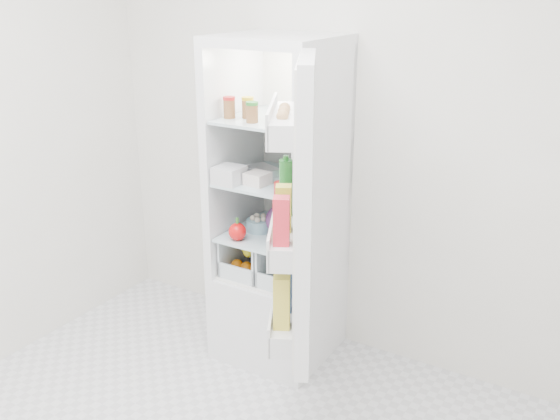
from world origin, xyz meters
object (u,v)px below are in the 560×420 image
Objects in this scene: refrigerator at (282,242)px; mushroom_bowl at (259,225)px; red_cabbage at (280,220)px; fridge_door at (298,219)px.

refrigerator is 12.94× the size of mushroom_bowl.
red_cabbage is 0.14m from mushroom_bowl.
fridge_door is at bearing -53.90° from refrigerator.
refrigerator is 0.18m from red_cabbage.
mushroom_bowl is (-0.12, -0.02, -0.05)m from red_cabbage.
red_cabbage is at bearing 10.50° from mushroom_bowl.
red_cabbage is 0.12× the size of fridge_door.
refrigerator reaches higher than fridge_door.
refrigerator reaches higher than mushroom_bowl.
fridge_door reaches higher than mushroom_bowl.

